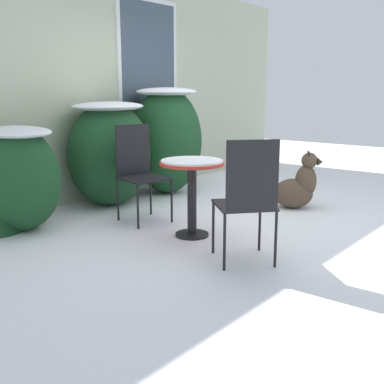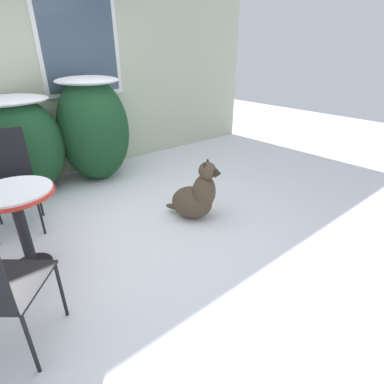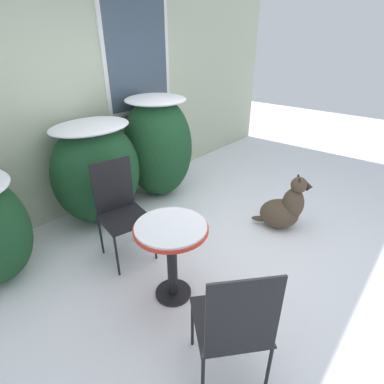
# 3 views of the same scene
# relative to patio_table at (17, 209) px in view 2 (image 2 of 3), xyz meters

# --- Properties ---
(ground_plane) EXTENTS (16.00, 16.00, 0.00)m
(ground_plane) POSITION_rel_patio_table_xyz_m (0.91, -0.06, -0.60)
(ground_plane) COLOR white
(house_wall) EXTENTS (8.00, 0.10, 2.99)m
(house_wall) POSITION_rel_patio_table_xyz_m (0.95, 2.14, 0.92)
(house_wall) COLOR #B2BC9E
(house_wall) RESTS_ON ground_plane
(shrub_middle) EXTENTS (1.14, 0.89, 1.31)m
(shrub_middle) POSITION_rel_patio_table_xyz_m (0.38, 1.66, 0.09)
(shrub_middle) COLOR #194223
(shrub_middle) RESTS_ON ground_plane
(shrub_right) EXTENTS (1.00, 0.98, 1.49)m
(shrub_right) POSITION_rel_patio_table_xyz_m (1.39, 1.60, 0.18)
(shrub_right) COLOR #194223
(shrub_right) RESTS_ON ground_plane
(patio_table) EXTENTS (0.64, 0.64, 0.78)m
(patio_table) POSITION_rel_patio_table_xyz_m (0.00, 0.00, 0.00)
(patio_table) COLOR black
(patio_table) RESTS_ON ground_plane
(patio_chair_near_table) EXTENTS (0.57, 0.57, 1.08)m
(patio_chair_near_table) POSITION_rel_patio_table_xyz_m (0.11, 0.85, -0.01)
(patio_chair_near_table) COLOR black
(patio_chair_near_table) RESTS_ON ground_plane
(dog) EXTENTS (0.58, 0.63, 0.72)m
(dog) POSITION_rel_patio_table_xyz_m (1.75, -0.28, -0.34)
(dog) COLOR #4C3D2D
(dog) RESTS_ON ground_plane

